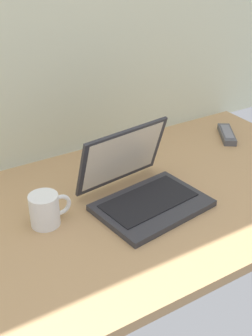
{
  "coord_description": "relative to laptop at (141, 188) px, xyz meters",
  "views": [
    {
      "loc": [
        -0.5,
        -0.91,
        0.76
      ],
      "look_at": [
        0.05,
        0.0,
        0.15
      ],
      "focal_mm": 46.42,
      "sensor_mm": 36.0,
      "label": 1
    }
  ],
  "objects": [
    {
      "name": "laptop",
      "position": [
        0.0,
        0.0,
        0.0
      ],
      "size": [
        0.34,
        0.32,
        0.21
      ],
      "color": "#2D2D33",
      "rests_on": "desk"
    },
    {
      "name": "desk",
      "position": [
        -0.1,
        0.01,
        -0.06
      ],
      "size": [
        1.6,
        0.76,
        0.03
      ],
      "color": "tan",
      "rests_on": "ground"
    },
    {
      "name": "remote_control_near",
      "position": [
        0.52,
        0.2,
        -0.03
      ],
      "size": [
        0.12,
        0.16,
        0.02
      ],
      "color": "#4C4C51",
      "rests_on": "desk"
    },
    {
      "name": "coffee_mug",
      "position": [
        -0.28,
        0.04,
        0.0
      ],
      "size": [
        0.12,
        0.08,
        0.09
      ],
      "color": "white",
      "rests_on": "desk"
    }
  ]
}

